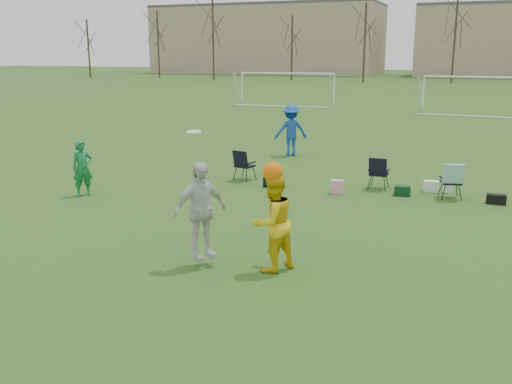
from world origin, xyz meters
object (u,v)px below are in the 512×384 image
at_px(center_contest, 241,216).
at_px(goal_mid, 482,85).
at_px(fielder_green_near, 83,168).
at_px(fielder_blue, 291,130).
at_px(goal_left, 287,80).

relative_size(center_contest, goal_mid, 0.35).
bearing_deg(goal_mid, center_contest, -92.86).
distance_m(fielder_green_near, center_contest, 7.29).
xyz_separation_m(fielder_green_near, fielder_blue, (3.43, 8.34, 0.21)).
distance_m(fielder_blue, goal_left, 22.42).
bearing_deg(fielder_blue, goal_left, -101.38).
distance_m(center_contest, goal_left, 34.60).
xyz_separation_m(fielder_green_near, goal_mid, (10.12, 27.52, 1.14)).
relative_size(fielder_green_near, fielder_blue, 0.79).
bearing_deg(fielder_blue, center_contest, 73.56).
xyz_separation_m(fielder_green_near, center_contest, (6.38, -3.52, 0.24)).
distance_m(fielder_blue, goal_mid, 20.33).
height_order(center_contest, goal_mid, center_contest).
xyz_separation_m(fielder_blue, goal_left, (-7.31, 21.17, 0.93)).
bearing_deg(goal_left, fielder_blue, -75.95).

